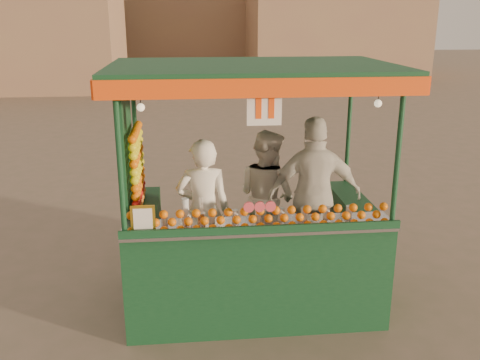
{
  "coord_description": "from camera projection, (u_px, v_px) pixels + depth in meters",
  "views": [
    {
      "loc": [
        -1.04,
        -5.28,
        3.18
      ],
      "look_at": [
        -0.49,
        0.13,
        1.48
      ],
      "focal_mm": 39.6,
      "sensor_mm": 36.0,
      "label": 1
    }
  ],
  "objects": [
    {
      "name": "building_right",
      "position": [
        332.0,
        28.0,
        28.79
      ],
      "size": [
        9.0,
        6.0,
        5.0
      ],
      "primitive_type": "cube",
      "color": "#886D4D",
      "rests_on": "ground"
    },
    {
      "name": "building_left",
      "position": [
        3.0,
        20.0,
        23.3
      ],
      "size": [
        10.0,
        6.0,
        6.0
      ],
      "primitive_type": "cube",
      "color": "#886D4D",
      "rests_on": "ground"
    },
    {
      "name": "vendor_middle",
      "position": [
        267.0,
        196.0,
        6.32
      ],
      "size": [
        0.96,
        0.99,
        1.6
      ],
      "rotation": [
        0.0,
        0.0,
        2.24
      ],
      "color": "white",
      "rests_on": "ground"
    },
    {
      "name": "building_center",
      "position": [
        168.0,
        10.0,
        33.32
      ],
      "size": [
        14.0,
        7.0,
        7.0
      ],
      "primitive_type": "cube",
      "color": "#886D4D",
      "rests_on": "ground"
    },
    {
      "name": "juice_cart",
      "position": [
        246.0,
        233.0,
        5.85
      ],
      "size": [
        2.98,
        1.93,
        2.7
      ],
      "color": "#0F391F",
      "rests_on": "ground"
    },
    {
      "name": "vendor_left",
      "position": [
        203.0,
        211.0,
        5.81
      ],
      "size": [
        0.6,
        0.4,
        1.62
      ],
      "rotation": [
        0.0,
        0.0,
        3.13
      ],
      "color": "white",
      "rests_on": "ground"
    },
    {
      "name": "ground",
      "position": [
        284.0,
        305.0,
        6.07
      ],
      "size": [
        90.0,
        90.0,
        0.0
      ],
      "primitive_type": "plane",
      "color": "#685C4A",
      "rests_on": "ground"
    },
    {
      "name": "vendor_right",
      "position": [
        314.0,
        196.0,
        6.0
      ],
      "size": [
        1.08,
        0.49,
        1.82
      ],
      "rotation": [
        0.0,
        0.0,
        3.1
      ],
      "color": "silver",
      "rests_on": "ground"
    }
  ]
}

